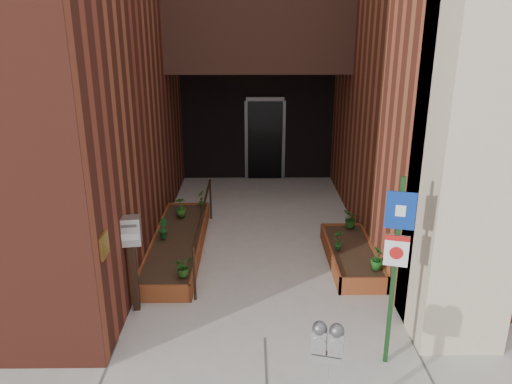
{
  "coord_description": "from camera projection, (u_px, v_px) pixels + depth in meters",
  "views": [
    {
      "loc": [
        -0.18,
        -5.78,
        4.14
      ],
      "look_at": [
        -0.1,
        1.8,
        1.49
      ],
      "focal_mm": 35.0,
      "sensor_mm": 36.0,
      "label": 1
    }
  ],
  "objects": [
    {
      "name": "ground",
      "position": [
        265.0,
        338.0,
        6.82
      ],
      "size": [
        80.0,
        80.0,
        0.0
      ],
      "primitive_type": "plane",
      "color": "#9E9991",
      "rests_on": "ground"
    },
    {
      "name": "planter_left",
      "position": [
        178.0,
        245.0,
        9.31
      ],
      "size": [
        0.9,
        3.6,
        0.3
      ],
      "color": "brown",
      "rests_on": "ground"
    },
    {
      "name": "planter_right",
      "position": [
        351.0,
        256.0,
        8.87
      ],
      "size": [
        0.8,
        2.2,
        0.3
      ],
      "color": "brown",
      "rests_on": "ground"
    },
    {
      "name": "handrail",
      "position": [
        203.0,
        215.0,
        9.07
      ],
      "size": [
        0.04,
        3.34,
        0.9
      ],
      "color": "black",
      "rests_on": "ground"
    },
    {
      "name": "parking_meter",
      "position": [
        327.0,
        351.0,
        4.86
      ],
      "size": [
        0.32,
        0.19,
        1.39
      ],
      "color": "#9C9D9F",
      "rests_on": "ground"
    },
    {
      "name": "sign_post",
      "position": [
        396.0,
        254.0,
        5.85
      ],
      "size": [
        0.33,
        0.12,
        2.47
      ],
      "color": "#143817",
      "rests_on": "ground"
    },
    {
      "name": "payment_dropbox",
      "position": [
        131.0,
        244.0,
        7.15
      ],
      "size": [
        0.32,
        0.26,
        1.49
      ],
      "color": "black",
      "rests_on": "ground"
    },
    {
      "name": "shrub_left_a",
      "position": [
        183.0,
        266.0,
        7.81
      ],
      "size": [
        0.41,
        0.41,
        0.32
      ],
      "primitive_type": "imported",
      "rotation": [
        0.0,
        0.0,
        0.85
      ],
      "color": "#225518",
      "rests_on": "planter_left"
    },
    {
      "name": "shrub_left_b",
      "position": [
        163.0,
        229.0,
        9.16
      ],
      "size": [
        0.26,
        0.26,
        0.36
      ],
      "primitive_type": "imported",
      "rotation": [
        0.0,
        0.0,
        1.97
      ],
      "color": "#19581F",
      "rests_on": "planter_left"
    },
    {
      "name": "shrub_left_c",
      "position": [
        181.0,
        207.0,
        10.15
      ],
      "size": [
        0.27,
        0.27,
        0.4
      ],
      "primitive_type": "imported",
      "rotation": [
        0.0,
        0.0,
        3.37
      ],
      "color": "#255418",
      "rests_on": "planter_left"
    },
    {
      "name": "shrub_left_d",
      "position": [
        201.0,
        198.0,
        10.71
      ],
      "size": [
        0.21,
        0.21,
        0.35
      ],
      "primitive_type": "imported",
      "rotation": [
        0.0,
        0.0,
        4.84
      ],
      "color": "#285C1A",
      "rests_on": "planter_left"
    },
    {
      "name": "shrub_right_a",
      "position": [
        377.0,
        258.0,
        8.02
      ],
      "size": [
        0.23,
        0.23,
        0.38
      ],
      "primitive_type": "imported",
      "rotation": [
        0.0,
        0.0,
        1.48
      ],
      "color": "#185217",
      "rests_on": "planter_right"
    },
    {
      "name": "shrub_right_b",
      "position": [
        339.0,
        240.0,
        8.68
      ],
      "size": [
        0.21,
        0.21,
        0.37
      ],
      "primitive_type": "imported",
      "rotation": [
        0.0,
        0.0,
        3.18
      ],
      "color": "#195A1B",
      "rests_on": "planter_right"
    },
    {
      "name": "shrub_right_c",
      "position": [
        351.0,
        219.0,
        9.61
      ],
      "size": [
        0.39,
        0.39,
        0.35
      ],
      "primitive_type": "imported",
      "rotation": [
        0.0,
        0.0,
        4.38
      ],
      "color": "#195117",
      "rests_on": "planter_right"
    }
  ]
}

